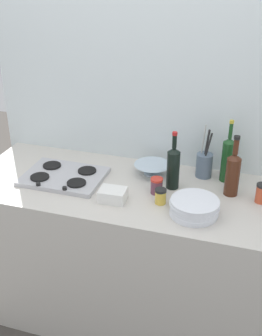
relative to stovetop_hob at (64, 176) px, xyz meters
name	(u,v)px	position (x,y,z in m)	size (l,w,h in m)	color
ground_plane	(131,311)	(0.39, 0.01, -0.91)	(6.00, 6.00, 0.00)	#47423D
counter_block	(131,254)	(0.39, 0.01, -0.46)	(1.80, 0.70, 0.90)	beige
backsplash_panel	(150,130)	(0.39, 0.39, 0.17)	(1.90, 0.06, 2.17)	silver
stovetop_hob	(64,176)	(0.00, 0.00, 0.00)	(0.44, 0.33, 0.04)	#B2B2B7
plate_stack	(194,207)	(0.76, -0.14, 0.03)	(0.24, 0.24, 0.08)	white
wine_bottle_leftmost	(233,173)	(0.91, 0.11, 0.11)	(0.07, 0.07, 0.33)	#472314
wine_bottle_mid_left	(228,159)	(0.86, 0.25, 0.12)	(0.07, 0.07, 0.35)	#19471E
wine_bottle_mid_right	(173,167)	(0.60, 0.08, 0.11)	(0.07, 0.07, 0.32)	black
mixing_bowl	(152,169)	(0.46, 0.20, 0.02)	(0.21, 0.21, 0.06)	silver
butter_dish	(113,195)	(0.34, -0.14, 0.02)	(0.13, 0.11, 0.06)	white
utensil_crock	(204,164)	(0.74, 0.26, 0.06)	(0.09, 0.09, 0.30)	slate
condiment_jar_front	(161,196)	(0.58, -0.09, 0.03)	(0.06, 0.06, 0.08)	gold
condiment_jar_rear	(261,193)	(1.06, 0.07, 0.04)	(0.06, 0.06, 0.10)	#C64C2D
condiment_jar_spare	(157,186)	(0.53, 0.00, 0.03)	(0.07, 0.07, 0.09)	#66384C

